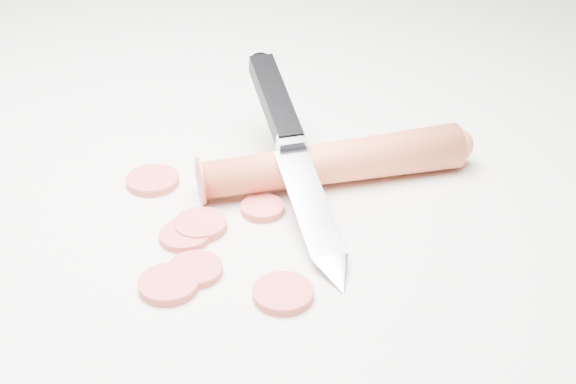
% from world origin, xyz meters
% --- Properties ---
extents(ground, '(2.40, 2.40, 0.00)m').
position_xyz_m(ground, '(0.00, 0.00, 0.00)').
color(ground, white).
rests_on(ground, ground).
extents(carrot, '(0.19, 0.14, 0.03)m').
position_xyz_m(carrot, '(0.07, 0.06, 0.02)').
color(carrot, '#DD5B33').
rests_on(carrot, ground).
extents(carrot_slice_0, '(0.04, 0.04, 0.01)m').
position_xyz_m(carrot_slice_0, '(-0.00, -0.10, 0.00)').
color(carrot_slice_0, '#D84944').
rests_on(carrot_slice_0, ground).
extents(carrot_slice_1, '(0.04, 0.04, 0.01)m').
position_xyz_m(carrot_slice_1, '(-0.01, -0.03, 0.00)').
color(carrot_slice_1, '#D84944').
rests_on(carrot_slice_1, ground).
extents(carrot_slice_2, '(0.03, 0.03, 0.01)m').
position_xyz_m(carrot_slice_2, '(0.03, 0.00, 0.00)').
color(carrot_slice_2, '#D84944').
rests_on(carrot_slice_2, ground).
extents(carrot_slice_3, '(0.04, 0.04, 0.01)m').
position_xyz_m(carrot_slice_3, '(0.07, -0.08, 0.00)').
color(carrot_slice_3, '#D84944').
rests_on(carrot_slice_3, ground).
extents(carrot_slice_4, '(0.04, 0.04, 0.01)m').
position_xyz_m(carrot_slice_4, '(0.01, -0.08, 0.00)').
color(carrot_slice_4, '#D84944').
rests_on(carrot_slice_4, ground).
extents(carrot_slice_5, '(0.04, 0.04, 0.01)m').
position_xyz_m(carrot_slice_5, '(-0.07, 0.01, 0.00)').
color(carrot_slice_5, '#D84944').
rests_on(carrot_slice_5, ground).
extents(carrot_slice_6, '(0.04, 0.04, 0.01)m').
position_xyz_m(carrot_slice_6, '(-0.01, -0.05, 0.00)').
color(carrot_slice_6, '#D84944').
rests_on(carrot_slice_6, ground).
extents(kitchen_knife, '(0.15, 0.21, 0.07)m').
position_xyz_m(kitchen_knife, '(0.04, 0.03, 0.04)').
color(kitchen_knife, silver).
rests_on(kitchen_knife, ground).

